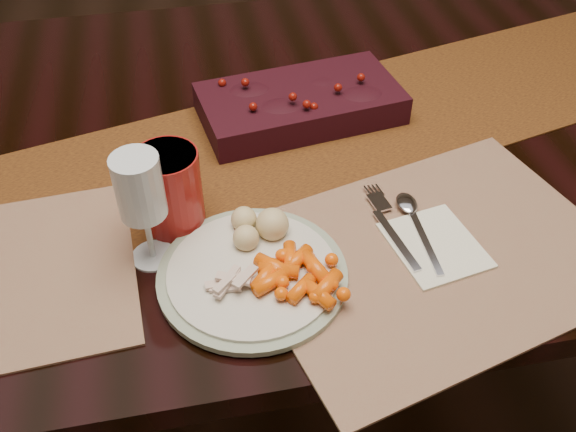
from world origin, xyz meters
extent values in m
plane|color=black|center=(0.00, 0.00, 0.00)|extent=(5.00, 5.00, 0.00)
cube|color=black|center=(0.00, 0.00, 0.38)|extent=(1.80, 1.00, 0.75)
cube|color=#563105|center=(0.05, -0.04, 0.75)|extent=(1.61, 0.69, 0.00)
cube|color=brown|center=(0.19, -0.33, 0.75)|extent=(0.56, 0.47, 0.00)
cylinder|color=beige|center=(-0.06, -0.33, 0.76)|extent=(0.27, 0.27, 0.01)
cube|color=white|center=(0.20, -0.32, 0.76)|extent=(0.14, 0.15, 0.00)
cylinder|color=maroon|center=(-0.15, -0.20, 0.81)|extent=(0.11, 0.11, 0.12)
camera|label=1|loc=(-0.12, -0.89, 1.39)|focal=40.00mm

